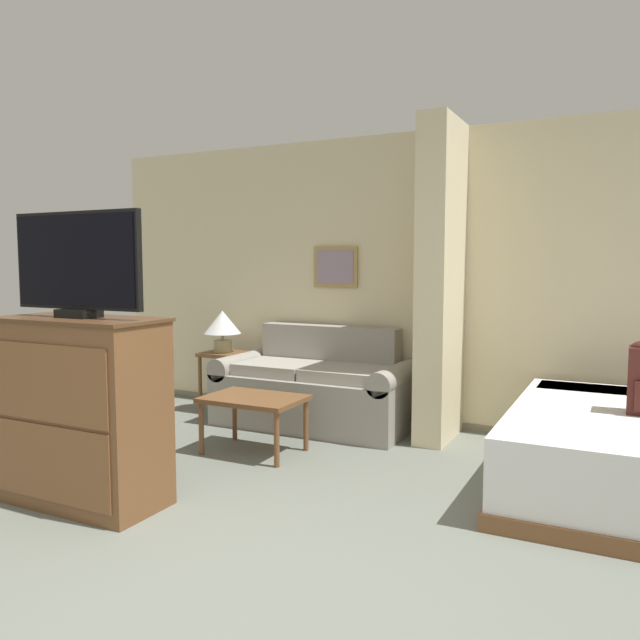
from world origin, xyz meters
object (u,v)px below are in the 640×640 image
object	(u,v)px
coffee_table	(254,403)
table_lamp	(223,325)
tv_dresser	(82,411)
couch	(316,389)
tv	(77,264)

from	to	relation	value
coffee_table	table_lamp	size ratio (longest dim) A/B	1.84
table_lamp	tv_dresser	bearing A→B (deg)	-75.13
couch	tv_dresser	world-z (taller)	tv_dresser
tv_dresser	couch	bearing A→B (deg)	79.27
couch	table_lamp	distance (m)	1.17
couch	table_lamp	bearing A→B (deg)	177.34
coffee_table	table_lamp	xyz separation A→B (m)	(-1.00, 1.00, 0.47)
tv_dresser	tv	bearing A→B (deg)	90.00
coffee_table	tv	world-z (taller)	tv
tv	table_lamp	bearing A→B (deg)	104.87
tv	tv_dresser	bearing A→B (deg)	-90.00
table_lamp	tv	distance (m)	2.46
table_lamp	tv_dresser	xyz separation A→B (m)	(0.61, -2.31, -0.29)
table_lamp	tv	bearing A→B (deg)	-75.13
tv_dresser	tv	distance (m)	0.88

